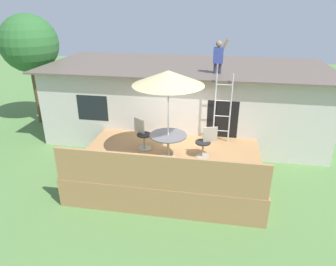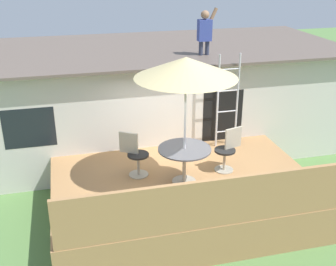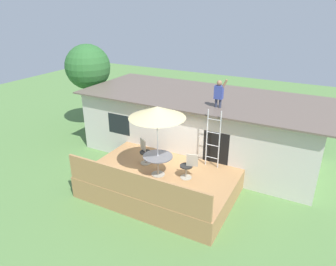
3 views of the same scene
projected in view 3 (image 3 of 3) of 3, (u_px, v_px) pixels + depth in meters
ground_plane at (161, 191)px, 11.32m from camera, size 40.00×40.00×0.00m
house at (200, 125)px, 13.70m from camera, size 10.50×4.50×2.75m
deck at (161, 182)px, 11.16m from camera, size 5.25×3.59×0.80m
deck_railing at (134, 185)px, 9.41m from camera, size 5.15×0.08×0.90m
patio_table at (158, 160)px, 10.63m from camera, size 1.04×1.04×0.74m
patio_umbrella at (157, 112)px, 9.94m from camera, size 1.90×1.90×2.54m
step_ladder at (213, 139)px, 11.01m from camera, size 0.52×0.04×2.20m
person_figure at (219, 92)px, 11.39m from camera, size 0.47×0.20×1.11m
patio_chair_left at (145, 152)px, 11.52m from camera, size 0.57×0.45×0.92m
patio_chair_right at (188, 166)px, 10.48m from camera, size 0.61×0.44×0.92m
backyard_tree at (88, 68)px, 15.82m from camera, size 2.32×2.32×4.53m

